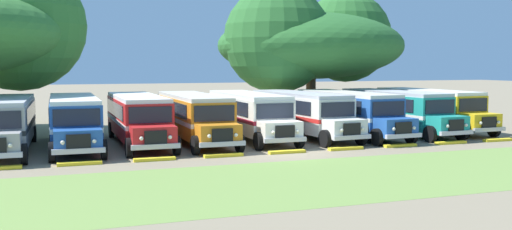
{
  "coord_description": "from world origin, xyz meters",
  "views": [
    {
      "loc": [
        -11.37,
        -27.57,
        4.62
      ],
      "look_at": [
        0.0,
        4.2,
        1.6
      ],
      "focal_mm": 39.81,
      "sensor_mm": 36.0,
      "label": 1
    }
  ],
  "objects": [
    {
      "name": "parked_bus_slot_2",
      "position": [
        -6.78,
        5.64,
        1.58
      ],
      "size": [
        2.75,
        10.85,
        2.82
      ],
      "rotation": [
        0.0,
        0.0,
        -1.56
      ],
      "color": "red",
      "rests_on": "ground_plane"
    },
    {
      "name": "parked_bus_slot_5",
      "position": [
        3.56,
        5.52,
        1.58
      ],
      "size": [
        3.44,
        10.96,
        2.82
      ],
      "rotation": [
        0.0,
        0.0,
        -1.49
      ],
      "color": "silver",
      "rests_on": "ground_plane"
    },
    {
      "name": "parked_bus_slot_3",
      "position": [
        -3.49,
        5.4,
        1.58
      ],
      "size": [
        2.79,
        10.85,
        2.82
      ],
      "rotation": [
        0.0,
        0.0,
        -1.56
      ],
      "color": "orange",
      "rests_on": "ground_plane"
    },
    {
      "name": "curb_wheelstop_4",
      "position": [
        0.0,
        -0.6,
        0.07
      ],
      "size": [
        2.0,
        0.36,
        0.15
      ],
      "primitive_type": "cube",
      "color": "yellow",
      "rests_on": "ground_plane"
    },
    {
      "name": "foreground_grass_strip",
      "position": [
        0.0,
        -7.13,
        0.0
      ],
      "size": [
        80.0,
        8.61,
        0.01
      ],
      "primitive_type": "cube",
      "color": "olive",
      "rests_on": "ground_plane"
    },
    {
      "name": "parked_bus_slot_8",
      "position": [
        13.7,
        5.98,
        1.58
      ],
      "size": [
        2.9,
        10.87,
        2.82
      ],
      "rotation": [
        0.0,
        0.0,
        -1.55
      ],
      "color": "yellow",
      "rests_on": "ground_plane"
    },
    {
      "name": "parked_bus_slot_0",
      "position": [
        -13.83,
        5.22,
        1.58
      ],
      "size": [
        2.86,
        10.86,
        2.82
      ],
      "rotation": [
        0.0,
        0.0,
        -1.59
      ],
      "color": "#9E9993",
      "rests_on": "ground_plane"
    },
    {
      "name": "curb_wheelstop_6",
      "position": [
        6.89,
        -0.6,
        0.07
      ],
      "size": [
        2.0,
        0.36,
        0.15
      ],
      "primitive_type": "cube",
      "color": "yellow",
      "rests_on": "ground_plane"
    },
    {
      "name": "curb_wheelstop_5",
      "position": [
        3.45,
        -0.6,
        0.07
      ],
      "size": [
        2.0,
        0.36,
        0.15
      ],
      "primitive_type": "cube",
      "color": "yellow",
      "rests_on": "ground_plane"
    },
    {
      "name": "curb_wheelstop_1",
      "position": [
        -10.34,
        -0.6,
        0.07
      ],
      "size": [
        2.0,
        0.36,
        0.15
      ],
      "primitive_type": "cube",
      "color": "yellow",
      "rests_on": "ground_plane"
    },
    {
      "name": "curb_wheelstop_7",
      "position": [
        10.34,
        -0.6,
        0.07
      ],
      "size": [
        2.0,
        0.36,
        0.15
      ],
      "primitive_type": "cube",
      "color": "yellow",
      "rests_on": "ground_plane"
    },
    {
      "name": "curb_wheelstop_3",
      "position": [
        -3.45,
        -0.6,
        0.07
      ],
      "size": [
        2.0,
        0.36,
        0.15
      ],
      "primitive_type": "cube",
      "color": "yellow",
      "rests_on": "ground_plane"
    },
    {
      "name": "parked_bus_slot_7",
      "position": [
        10.44,
        5.27,
        1.58
      ],
      "size": [
        3.28,
        10.93,
        2.82
      ],
      "rotation": [
        0.0,
        0.0,
        -1.51
      ],
      "color": "teal",
      "rests_on": "ground_plane"
    },
    {
      "name": "parked_bus_slot_4",
      "position": [
        0.11,
        5.76,
        1.58
      ],
      "size": [
        2.74,
        10.85,
        2.82
      ],
      "rotation": [
        0.0,
        0.0,
        -1.56
      ],
      "color": "silver",
      "rests_on": "ground_plane"
    },
    {
      "name": "ground_plane",
      "position": [
        0.0,
        0.0,
        0.0
      ],
      "size": [
        220.0,
        220.0,
        0.0
      ],
      "primitive_type": "plane",
      "color": "#84755B"
    },
    {
      "name": "parked_bus_slot_1",
      "position": [
        -10.34,
        5.43,
        1.58
      ],
      "size": [
        2.69,
        10.84,
        2.82
      ],
      "rotation": [
        0.0,
        0.0,
        -1.57
      ],
      "color": "#23519E",
      "rests_on": "ground_plane"
    },
    {
      "name": "broad_shade_tree",
      "position": [
        8.36,
        15.09,
        6.44
      ],
      "size": [
        15.59,
        14.38,
        10.82
      ],
      "color": "brown",
      "rests_on": "ground_plane"
    },
    {
      "name": "curb_wheelstop_8",
      "position": [
        13.78,
        -0.6,
        0.07
      ],
      "size": [
        2.0,
        0.36,
        0.15
      ],
      "primitive_type": "cube",
      "color": "yellow",
      "rests_on": "ground_plane"
    },
    {
      "name": "curb_wheelstop_2",
      "position": [
        -6.89,
        -0.6,
        0.07
      ],
      "size": [
        2.0,
        0.36,
        0.15
      ],
      "primitive_type": "cube",
      "color": "yellow",
      "rests_on": "ground_plane"
    },
    {
      "name": "parked_bus_slot_6",
      "position": [
        6.73,
        5.1,
        1.58
      ],
      "size": [
        3.22,
        10.92,
        2.82
      ],
      "rotation": [
        0.0,
        0.0,
        -1.51
      ],
      "color": "#23519E",
      "rests_on": "ground_plane"
    }
  ]
}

